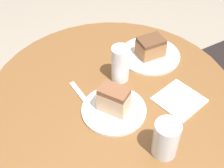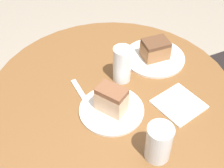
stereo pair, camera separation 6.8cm
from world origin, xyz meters
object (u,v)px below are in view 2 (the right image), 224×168
at_px(plate_far, 154,57).
at_px(cake_slice_near, 112,100).
at_px(glass_water, 158,144).
at_px(plate_near, 112,110).
at_px(glass_lemonade, 122,66).
at_px(cake_slice_far, 155,49).

distance_m(plate_far, cake_slice_near, 0.33).
bearing_deg(plate_far, glass_water, -37.09).
bearing_deg(cake_slice_near, glass_water, 5.69).
bearing_deg(plate_near, cake_slice_near, 90.00).
distance_m(glass_lemonade, glass_water, 0.35).
height_order(plate_near, plate_far, same).
distance_m(plate_near, plate_far, 0.33).
bearing_deg(cake_slice_far, glass_lemonade, -80.89).
bearing_deg(glass_water, cake_slice_far, 142.91).
bearing_deg(cake_slice_near, glass_lemonade, 134.23).
relative_size(plate_near, glass_water, 1.75).
bearing_deg(plate_near, glass_water, 5.69).
bearing_deg(glass_lemonade, glass_water, -16.04).
bearing_deg(plate_far, plate_near, -64.16).
distance_m(plate_near, cake_slice_near, 0.05).
bearing_deg(glass_water, glass_lemonade, 163.96).
bearing_deg(plate_near, glass_lemonade, 134.23).
relative_size(cake_slice_near, glass_lemonade, 0.81).
xyz_separation_m(plate_near, glass_lemonade, (-0.11, 0.12, 0.06)).
xyz_separation_m(cake_slice_far, glass_water, (0.36, -0.27, 0.01)).
distance_m(cake_slice_far, glass_lemonade, 0.18).
bearing_deg(glass_lemonade, plate_far, 99.11).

